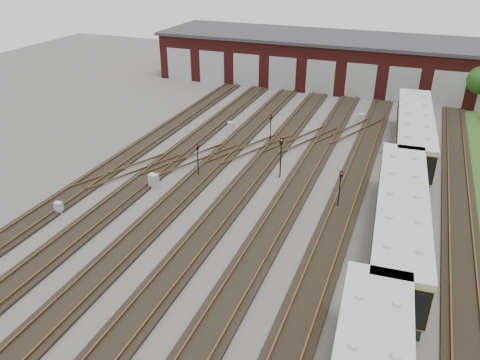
% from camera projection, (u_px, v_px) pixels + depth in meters
% --- Properties ---
extents(ground, '(120.00, 120.00, 0.00)m').
position_uv_depth(ground, '(235.00, 237.00, 31.15)').
color(ground, '#43413E').
rests_on(ground, ground).
extents(track_network, '(30.40, 70.00, 0.33)m').
position_uv_depth(track_network, '(236.00, 231.00, 31.65)').
color(track_network, black).
rests_on(track_network, ground).
extents(maintenance_shed, '(51.00, 12.50, 6.35)m').
position_uv_depth(maintenance_shed, '(345.00, 61.00, 62.86)').
color(maintenance_shed, '#511614').
rests_on(maintenance_shed, ground).
extents(metro_train, '(4.06, 48.85, 3.45)m').
position_uv_depth(metro_train, '(400.00, 219.00, 29.22)').
color(metro_train, black).
rests_on(metro_train, ground).
extents(signal_mast_0, '(0.25, 0.24, 2.87)m').
position_uv_depth(signal_mast_0, '(198.00, 156.00, 38.39)').
color(signal_mast_0, black).
rests_on(signal_mast_0, ground).
extents(signal_mast_1, '(0.25, 0.24, 2.92)m').
position_uv_depth(signal_mast_1, '(271.00, 126.00, 44.72)').
color(signal_mast_1, black).
rests_on(signal_mast_1, ground).
extents(signal_mast_2, '(0.31, 0.29, 3.55)m').
position_uv_depth(signal_mast_2, '(281.00, 153.00, 38.00)').
color(signal_mast_2, black).
rests_on(signal_mast_2, ground).
extents(signal_mast_3, '(0.26, 0.25, 3.00)m').
position_uv_depth(signal_mast_3, '(340.00, 185.00, 33.75)').
color(signal_mast_3, black).
rests_on(signal_mast_3, ground).
extents(relay_cabinet_0, '(0.58, 0.51, 0.86)m').
position_uv_depth(relay_cabinet_0, '(59.00, 208.00, 33.77)').
color(relay_cabinet_0, '#A3A5A8').
rests_on(relay_cabinet_0, ground).
extents(relay_cabinet_1, '(0.69, 0.61, 0.98)m').
position_uv_depth(relay_cabinet_1, '(231.00, 126.00, 48.42)').
color(relay_cabinet_1, '#A3A5A8').
rests_on(relay_cabinet_1, ground).
extents(relay_cabinet_2, '(0.71, 0.59, 1.15)m').
position_uv_depth(relay_cabinet_2, '(154.00, 181.00, 37.23)').
color(relay_cabinet_2, '#A3A5A8').
rests_on(relay_cabinet_2, ground).
extents(relay_cabinet_3, '(0.59, 0.51, 0.90)m').
position_uv_depth(relay_cabinet_3, '(361.00, 118.00, 50.91)').
color(relay_cabinet_3, '#A3A5A8').
rests_on(relay_cabinet_3, ground).
extents(relay_cabinet_4, '(0.63, 0.53, 1.04)m').
position_uv_depth(relay_cabinet_4, '(386.00, 149.00, 43.13)').
color(relay_cabinet_4, '#A3A5A8').
rests_on(relay_cabinet_4, ground).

